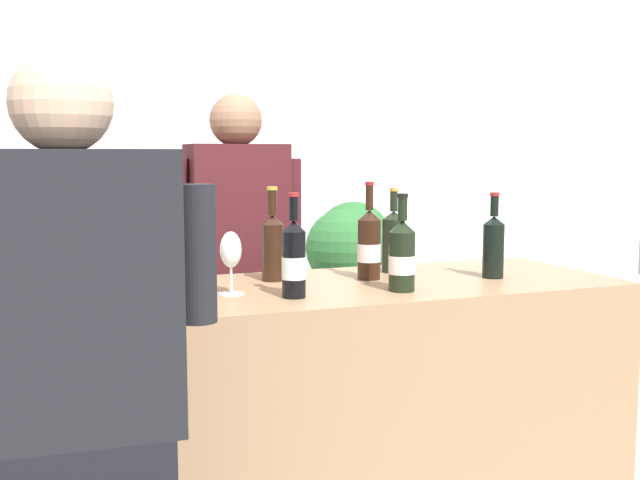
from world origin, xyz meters
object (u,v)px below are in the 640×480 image
(wine_bottle_6, at_px, (294,259))
(wine_glass, at_px, (231,253))
(ice_bucket, at_px, (134,271))
(person_guest, at_px, (75,468))
(wine_bottle_0, at_px, (402,256))
(wine_bottle_2, at_px, (493,245))
(wine_bottle_1, at_px, (148,249))
(wine_bottle_4, at_px, (113,256))
(potted_shrub, at_px, (354,272))
(wine_bottle_3, at_px, (272,244))
(wine_bottle_5, at_px, (369,245))
(person_server, at_px, (238,300))
(wine_bottle_7, at_px, (393,240))

(wine_bottle_6, height_order, wine_glass, wine_bottle_6)
(ice_bucket, distance_m, person_guest, 0.65)
(wine_bottle_0, relative_size, ice_bucket, 1.36)
(wine_bottle_2, height_order, wine_bottle_6, wine_bottle_6)
(wine_bottle_6, xyz_separation_m, ice_bucket, (-0.47, -0.02, -0.01))
(wine_bottle_1, bearing_deg, wine_bottle_4, -152.67)
(wine_bottle_6, relative_size, potted_shrub, 0.27)
(wine_bottle_4, bearing_deg, wine_bottle_1, 27.33)
(wine_bottle_0, xyz_separation_m, wine_bottle_1, (-0.73, 0.35, 0.01))
(wine_bottle_3, height_order, wine_bottle_6, wine_bottle_3)
(wine_bottle_0, height_order, person_guest, person_guest)
(wine_bottle_5, height_order, wine_bottle_6, wine_bottle_5)
(wine_bottle_1, relative_size, person_guest, 0.21)
(wine_bottle_2, height_order, wine_bottle_4, wine_bottle_4)
(person_guest, bearing_deg, person_server, 63.22)
(potted_shrub, bearing_deg, wine_bottle_1, -136.48)
(ice_bucket, xyz_separation_m, person_server, (0.53, 0.89, -0.28))
(wine_bottle_3, height_order, wine_glass, wine_bottle_3)
(wine_glass, height_order, person_server, person_server)
(wine_bottle_1, height_order, wine_bottle_2, wine_bottle_1)
(person_server, distance_m, person_guest, 1.60)
(wine_bottle_7, height_order, ice_bucket, wine_bottle_7)
(wine_bottle_6, distance_m, potted_shrub, 1.76)
(wine_bottle_0, bearing_deg, wine_bottle_2, 15.36)
(wine_bottle_3, xyz_separation_m, wine_bottle_6, (-0.03, -0.31, -0.01))
(wine_bottle_5, relative_size, wine_bottle_7, 1.09)
(wine_bottle_6, bearing_deg, wine_bottle_4, 151.11)
(wine_bottle_4, xyz_separation_m, person_guest, (-0.17, -0.83, -0.32))
(wine_bottle_4, relative_size, person_guest, 0.19)
(wine_bottle_2, xyz_separation_m, wine_bottle_7, (-0.26, 0.24, 0.00))
(wine_bottle_2, distance_m, person_guest, 1.59)
(wine_bottle_1, xyz_separation_m, wine_bottle_3, (0.41, -0.02, 0.00))
(wine_bottle_7, bearing_deg, person_guest, -142.52)
(wine_bottle_1, relative_size, person_server, 0.20)
(wine_bottle_6, relative_size, wine_bottle_7, 1.02)
(wine_bottle_6, bearing_deg, ice_bucket, -177.26)
(wine_bottle_3, distance_m, ice_bucket, 0.60)
(wine_bottle_3, height_order, wine_bottle_5, wine_bottle_5)
(wine_bottle_2, relative_size, person_guest, 0.18)
(wine_bottle_6, bearing_deg, wine_bottle_3, 84.08)
(wine_bottle_2, bearing_deg, ice_bucket, -174.64)
(wine_bottle_0, xyz_separation_m, wine_bottle_2, (0.41, 0.11, 0.00))
(person_server, bearing_deg, wine_bottle_0, -72.04)
(person_guest, bearing_deg, wine_bottle_2, 24.55)
(wine_bottle_5, height_order, wine_glass, wine_bottle_5)
(person_server, bearing_deg, wine_glass, -106.31)
(wine_bottle_1, height_order, wine_bottle_4, wine_bottle_1)
(wine_bottle_1, distance_m, ice_bucket, 0.36)
(wine_bottle_4, distance_m, ice_bucket, 0.29)
(wine_bottle_0, height_order, wine_bottle_7, same)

